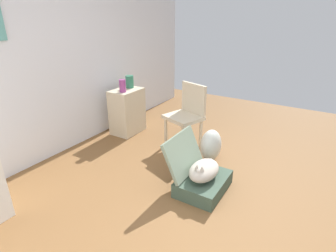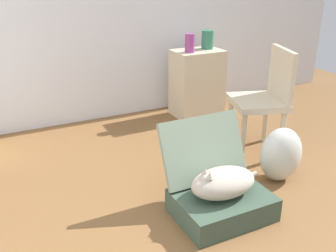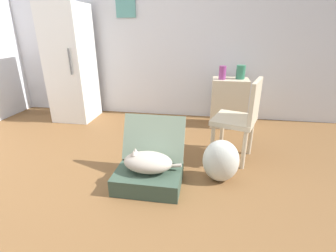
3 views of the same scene
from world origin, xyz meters
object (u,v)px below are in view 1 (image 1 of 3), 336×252
(cat, at_px, (204,170))
(plastic_bag_white, at_px, (211,145))
(suitcase_base, at_px, (203,184))
(side_table, at_px, (127,111))
(vase_short, at_px, (130,82))
(vase_tall, at_px, (123,86))
(chair, at_px, (187,113))

(cat, relative_size, plastic_bag_white, 1.25)
(suitcase_base, height_order, side_table, side_table)
(plastic_bag_white, height_order, vase_short, vase_short)
(plastic_bag_white, distance_m, side_table, 1.51)
(cat, height_order, plastic_bag_white, plastic_bag_white)
(vase_tall, relative_size, chair, 0.21)
(cat, xyz_separation_m, side_table, (0.81, 1.69, 0.10))
(cat, height_order, side_table, side_table)
(plastic_bag_white, height_order, side_table, side_table)
(vase_tall, bearing_deg, side_table, 20.62)
(suitcase_base, bearing_deg, vase_short, 61.59)
(cat, height_order, vase_tall, vase_tall)
(plastic_bag_white, relative_size, vase_short, 2.20)
(side_table, relative_size, vase_short, 3.68)
(vase_tall, xyz_separation_m, chair, (0.18, -0.99, -0.29))
(cat, relative_size, side_table, 0.74)
(suitcase_base, height_order, cat, cat)
(suitcase_base, bearing_deg, side_table, 64.63)
(side_table, bearing_deg, vase_tall, -159.38)
(side_table, relative_size, chair, 0.78)
(side_table, bearing_deg, chair, -87.22)
(plastic_bag_white, bearing_deg, chair, 66.22)
(cat, xyz_separation_m, plastic_bag_white, (0.65, 0.20, -0.04))
(vase_short, xyz_separation_m, chair, (-0.08, -1.06, -0.30))
(side_table, height_order, vase_tall, vase_tall)
(suitcase_base, xyz_separation_m, vase_short, (0.93, 1.71, 0.71))
(suitcase_base, height_order, vase_short, vase_short)
(suitcase_base, relative_size, side_table, 0.86)
(chair, bearing_deg, plastic_bag_white, -5.56)
(suitcase_base, distance_m, vase_tall, 1.91)
(plastic_bag_white, distance_m, chair, 0.58)
(vase_tall, bearing_deg, chair, -79.87)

